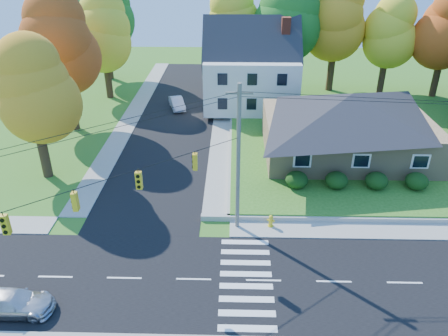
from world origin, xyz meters
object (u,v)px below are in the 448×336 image
object	(u,v)px
silver_sedan	(12,303)
white_car	(177,103)
ranch_house	(348,123)
fire_hydrant	(271,221)

from	to	relation	value
silver_sedan	white_car	bearing A→B (deg)	-9.09
ranch_house	silver_sedan	size ratio (longest dim) A/B	3.42
white_car	fire_hydrant	size ratio (longest dim) A/B	4.13
silver_sedan	fire_hydrant	size ratio (longest dim) A/B	4.60
ranch_house	fire_hydrant	size ratio (longest dim) A/B	15.76
silver_sedan	fire_hydrant	xyz separation A→B (m)	(13.93, 7.92, -0.20)
ranch_house	fire_hydrant	world-z (taller)	ranch_house
white_car	fire_hydrant	distance (m)	24.60
ranch_house	silver_sedan	distance (m)	28.34
white_car	ranch_house	bearing A→B (deg)	-54.03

